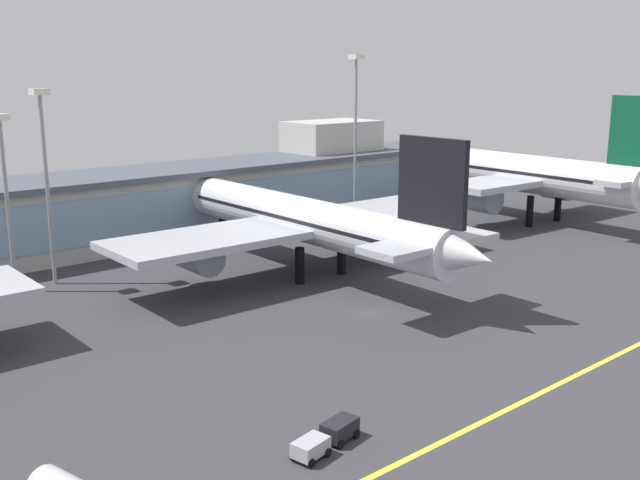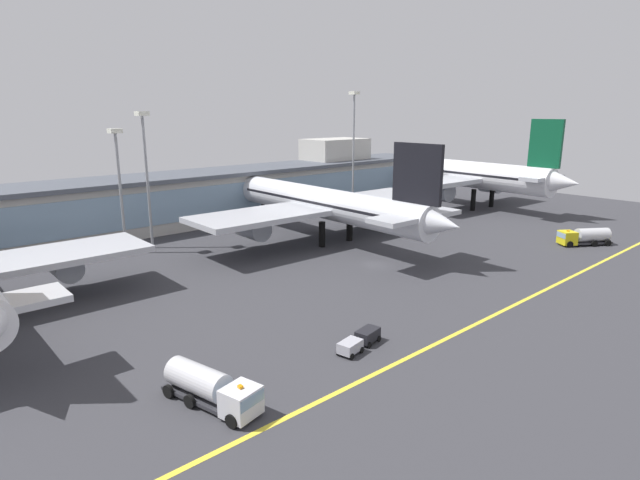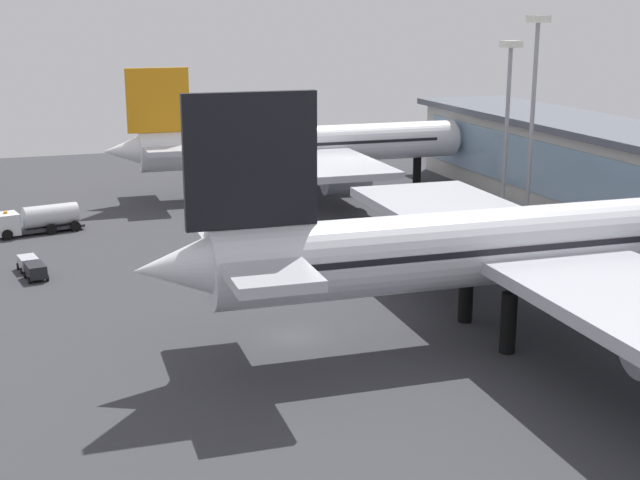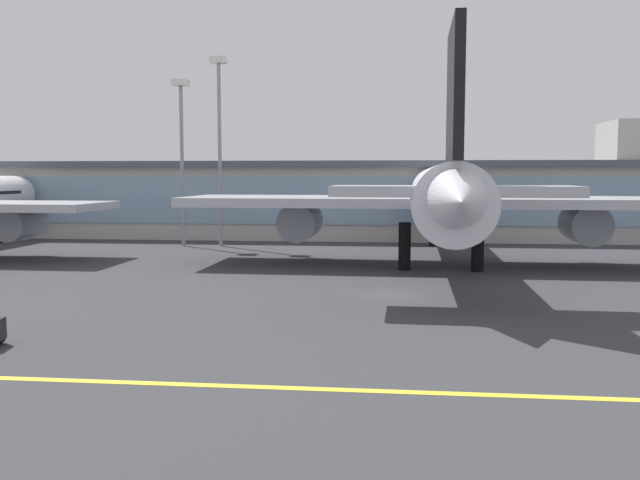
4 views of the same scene
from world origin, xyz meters
name	(u,v)px [view 3 (image 3 of 4)]	position (x,y,z in m)	size (l,w,h in m)	color
ground_plane	(293,337)	(0.00, 0.00, 0.00)	(180.00, 180.00, 0.00)	#38383D
airliner_near_left	(301,146)	(-49.82, 16.27, 5.88)	(41.93, 49.90, 16.15)	black
airliner_near_right	(531,245)	(4.37, 16.47, 6.54)	(48.73, 56.21, 17.95)	black
fuel_tanker_truck	(35,219)	(-37.56, -16.92, 1.51)	(4.65, 9.36, 2.90)	black
baggage_tug_near	(32,267)	(-21.81, -17.55, 0.79)	(5.78, 2.69, 1.40)	black
apron_light_mast_west	(534,93)	(-20.61, 31.71, 14.72)	(1.80, 1.80, 22.30)	gray
apron_light_mast_east	(508,103)	(-25.18, 31.52, 13.28)	(1.80, 1.80, 19.74)	gray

